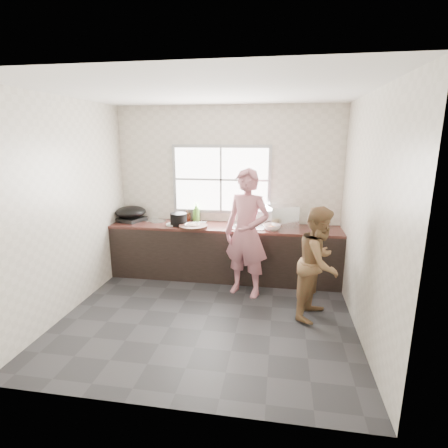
% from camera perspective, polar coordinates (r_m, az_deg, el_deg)
% --- Properties ---
extents(floor, '(3.60, 3.20, 0.01)m').
position_cam_1_polar(floor, '(4.62, -2.62, -14.74)').
color(floor, '#262629').
rests_on(floor, ground).
extents(ceiling, '(3.60, 3.20, 0.01)m').
position_cam_1_polar(ceiling, '(4.08, -3.07, 20.89)').
color(ceiling, silver).
rests_on(ceiling, wall_back).
extents(wall_back, '(3.60, 0.01, 2.70)m').
position_cam_1_polar(wall_back, '(5.70, 0.56, 5.27)').
color(wall_back, beige).
rests_on(wall_back, ground).
extents(wall_left, '(0.01, 3.20, 2.70)m').
position_cam_1_polar(wall_left, '(4.85, -24.20, 2.49)').
color(wall_left, silver).
rests_on(wall_left, ground).
extents(wall_right, '(0.01, 3.20, 2.70)m').
position_cam_1_polar(wall_right, '(4.16, 22.27, 0.95)').
color(wall_right, beige).
rests_on(wall_right, ground).
extents(wall_front, '(3.60, 0.01, 2.70)m').
position_cam_1_polar(wall_front, '(2.65, -10.12, -5.27)').
color(wall_front, beige).
rests_on(wall_front, ground).
extents(cabinet, '(3.60, 0.62, 0.82)m').
position_cam_1_polar(cabinet, '(5.62, 0.05, -4.74)').
color(cabinet, black).
rests_on(cabinet, floor).
extents(countertop, '(3.60, 0.64, 0.04)m').
position_cam_1_polar(countertop, '(5.49, 0.05, -0.49)').
color(countertop, '#3D1E19').
rests_on(countertop, cabinet).
extents(sink, '(0.55, 0.45, 0.02)m').
position_cam_1_polar(sink, '(5.44, 3.69, -0.38)').
color(sink, silver).
rests_on(sink, countertop).
extents(faucet, '(0.02, 0.02, 0.30)m').
position_cam_1_polar(faucet, '(5.60, 3.92, 1.55)').
color(faucet, silver).
rests_on(faucet, countertop).
extents(window_frame, '(1.60, 0.05, 1.10)m').
position_cam_1_polar(window_frame, '(5.67, -0.46, 7.27)').
color(window_frame, '#9EA0A5').
rests_on(window_frame, wall_back).
extents(window_glazing, '(1.50, 0.01, 1.00)m').
position_cam_1_polar(window_glazing, '(5.65, -0.50, 7.24)').
color(window_glazing, white).
rests_on(window_glazing, window_frame).
extents(woman, '(0.72, 0.59, 1.69)m').
position_cam_1_polar(woman, '(4.91, 3.73, -2.21)').
color(woman, '#C57681').
rests_on(woman, floor).
extents(person_side, '(0.77, 0.85, 1.42)m').
position_cam_1_polar(person_side, '(4.48, 15.25, -6.16)').
color(person_side, brown).
rests_on(person_side, floor).
extents(cutting_board, '(0.56, 0.56, 0.04)m').
position_cam_1_polar(cutting_board, '(5.37, -5.06, -0.41)').
color(cutting_board, black).
rests_on(cutting_board, countertop).
extents(cleaver, '(0.22, 0.11, 0.01)m').
position_cam_1_polar(cleaver, '(5.56, -4.04, 0.32)').
color(cleaver, silver).
rests_on(cleaver, cutting_board).
extents(bowl_mince, '(0.25, 0.25, 0.06)m').
position_cam_1_polar(bowl_mince, '(5.40, -5.22, -0.28)').
color(bowl_mince, white).
rests_on(bowl_mince, countertop).
extents(bowl_crabs, '(0.27, 0.27, 0.07)m').
position_cam_1_polar(bowl_crabs, '(5.28, 7.83, -0.62)').
color(bowl_crabs, white).
rests_on(bowl_crabs, countertop).
extents(bowl_held, '(0.21, 0.21, 0.05)m').
position_cam_1_polar(bowl_held, '(5.36, 2.41, -0.34)').
color(bowl_held, silver).
rests_on(bowl_held, countertop).
extents(black_pot, '(0.27, 0.27, 0.19)m').
position_cam_1_polar(black_pot, '(5.56, -7.44, 0.78)').
color(black_pot, black).
rests_on(black_pot, countertop).
extents(plate_food, '(0.29, 0.29, 0.02)m').
position_cam_1_polar(plate_food, '(5.60, -8.26, -0.05)').
color(plate_food, silver).
rests_on(plate_food, countertop).
extents(bottle_green, '(0.14, 0.14, 0.31)m').
position_cam_1_polar(bottle_green, '(5.77, -4.55, 1.98)').
color(bottle_green, '#519330').
rests_on(bottle_green, countertop).
extents(bottle_brown_tall, '(0.08, 0.08, 0.17)m').
position_cam_1_polar(bottle_brown_tall, '(5.82, -6.01, 1.33)').
color(bottle_brown_tall, '#472111').
rests_on(bottle_brown_tall, countertop).
extents(bottle_brown_short, '(0.12, 0.12, 0.15)m').
position_cam_1_polar(bottle_brown_short, '(5.83, -6.07, 1.25)').
color(bottle_brown_short, '#431B10').
rests_on(bottle_brown_short, countertop).
extents(glass_jar, '(0.06, 0.06, 0.09)m').
position_cam_1_polar(glass_jar, '(5.80, -7.19, 0.84)').
color(glass_jar, white).
rests_on(glass_jar, countertop).
extents(burner, '(0.50, 0.50, 0.06)m').
position_cam_1_polar(burner, '(6.00, -14.94, 0.77)').
color(burner, black).
rests_on(burner, countertop).
extents(wok, '(0.53, 0.53, 0.19)m').
position_cam_1_polar(wok, '(5.97, -14.98, 1.92)').
color(wok, black).
rests_on(wok, burner).
extents(dish_rack, '(0.52, 0.45, 0.33)m').
position_cam_1_polar(dish_rack, '(5.47, 9.43, 1.24)').
color(dish_rack, silver).
rests_on(dish_rack, countertop).
extents(pot_lid_left, '(0.28, 0.28, 0.01)m').
position_cam_1_polar(pot_lid_left, '(5.86, -10.74, 0.44)').
color(pot_lid_left, silver).
rests_on(pot_lid_left, countertop).
extents(pot_lid_right, '(0.29, 0.29, 0.01)m').
position_cam_1_polar(pot_lid_right, '(6.00, -11.94, 0.70)').
color(pot_lid_right, silver).
rests_on(pot_lid_right, countertop).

